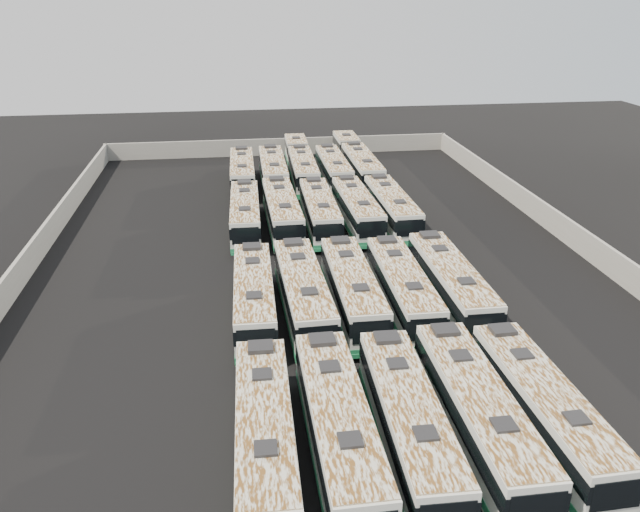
{
  "coord_description": "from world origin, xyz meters",
  "views": [
    {
      "loc": [
        -5.97,
        -45.35,
        20.64
      ],
      "look_at": [
        0.07,
        -1.82,
        1.6
      ],
      "focal_mm": 35.0,
      "sensor_mm": 36.0,
      "label": 1
    }
  ],
  "objects_px": {
    "bus_midback_far_right": "(391,208)",
    "bus_back_left": "(273,171)",
    "bus_midback_center": "(320,212)",
    "bus_midback_right": "(357,209)",
    "bus_back_far_right": "(356,160)",
    "bus_front_far_left": "(265,435)",
    "bus_midback_far_left": "(245,215)",
    "bus_midback_left": "(282,212)",
    "bus_back_far_left": "(242,173)",
    "bus_midfront_far_left": "(254,297)",
    "bus_midfront_left": "(303,294)",
    "bus_front_right": "(477,414)",
    "bus_midfront_far_right": "(451,284)",
    "bus_back_right": "(334,170)",
    "bus_back_center": "(301,163)",
    "bus_midfront_right": "(403,289)",
    "bus_midfront_center": "(352,290)",
    "bus_front_far_right": "(543,409)",
    "bus_front_left": "(338,427)",
    "bus_front_center": "(408,422)"
  },
  "relations": [
    {
      "from": "bus_midback_far_right",
      "to": "bus_back_left",
      "type": "distance_m",
      "value": 17.1
    },
    {
      "from": "bus_midback_center",
      "to": "bus_back_left",
      "type": "bearing_deg",
      "value": 104.29
    },
    {
      "from": "bus_midback_right",
      "to": "bus_back_far_right",
      "type": "distance_m",
      "value": 17.43
    },
    {
      "from": "bus_front_far_left",
      "to": "bus_midback_far_left",
      "type": "relative_size",
      "value": 1.01
    },
    {
      "from": "bus_midback_left",
      "to": "bus_midback_right",
      "type": "xyz_separation_m",
      "value": [
        6.91,
        -0.01,
        -0.06
      ]
    },
    {
      "from": "bus_midback_center",
      "to": "bus_back_far_left",
      "type": "relative_size",
      "value": 1.0
    },
    {
      "from": "bus_midfront_far_left",
      "to": "bus_back_far_left",
      "type": "bearing_deg",
      "value": 91.25
    },
    {
      "from": "bus_midfront_left",
      "to": "bus_midfront_far_left",
      "type": "bearing_deg",
      "value": 177.06
    },
    {
      "from": "bus_front_right",
      "to": "bus_midfront_far_right",
      "type": "xyz_separation_m",
      "value": [
        3.4,
        13.89,
        -0.01
      ]
    },
    {
      "from": "bus_front_far_left",
      "to": "bus_back_far_right",
      "type": "height_order",
      "value": "bus_back_far_right"
    },
    {
      "from": "bus_midback_far_right",
      "to": "bus_back_right",
      "type": "xyz_separation_m",
      "value": [
        -3.22,
        13.88,
        -0.03
      ]
    },
    {
      "from": "bus_midback_far_left",
      "to": "bus_back_center",
      "type": "height_order",
      "value": "bus_back_center"
    },
    {
      "from": "bus_midfront_left",
      "to": "bus_midfront_right",
      "type": "height_order",
      "value": "bus_midfront_left"
    },
    {
      "from": "bus_front_right",
      "to": "bus_midfront_left",
      "type": "distance_m",
      "value": 15.39
    },
    {
      "from": "bus_back_far_left",
      "to": "bus_back_left",
      "type": "height_order",
      "value": "bus_back_left"
    },
    {
      "from": "bus_midfront_far_left",
      "to": "bus_midfront_left",
      "type": "distance_m",
      "value": 3.28
    },
    {
      "from": "bus_midfront_center",
      "to": "bus_back_left",
      "type": "distance_m",
      "value": 30.29
    },
    {
      "from": "bus_front_right",
      "to": "bus_front_far_right",
      "type": "bearing_deg",
      "value": 0.86
    },
    {
      "from": "bus_midback_center",
      "to": "bus_back_far_left",
      "type": "bearing_deg",
      "value": 116.44
    },
    {
      "from": "bus_midfront_center",
      "to": "bus_midback_left",
      "type": "relative_size",
      "value": 0.98
    },
    {
      "from": "bus_midback_far_right",
      "to": "bus_midfront_center",
      "type": "bearing_deg",
      "value": -113.04
    },
    {
      "from": "bus_front_left",
      "to": "bus_back_far_right",
      "type": "height_order",
      "value": "bus_back_far_right"
    },
    {
      "from": "bus_front_left",
      "to": "bus_back_center",
      "type": "relative_size",
      "value": 0.66
    },
    {
      "from": "bus_front_far_left",
      "to": "bus_back_far_right",
      "type": "distance_m",
      "value": 49.38
    },
    {
      "from": "bus_midfront_far_left",
      "to": "bus_midback_far_left",
      "type": "relative_size",
      "value": 1.0
    },
    {
      "from": "bus_front_center",
      "to": "bus_midfront_right",
      "type": "bearing_deg",
      "value": 77.72
    },
    {
      "from": "bus_midback_center",
      "to": "bus_back_far_right",
      "type": "xyz_separation_m",
      "value": [
        6.75,
        17.25,
        0.05
      ]
    },
    {
      "from": "bus_front_right",
      "to": "bus_midback_far_right",
      "type": "xyz_separation_m",
      "value": [
        3.27,
        30.2,
        -0.04
      ]
    },
    {
      "from": "bus_front_right",
      "to": "bus_midfront_center",
      "type": "bearing_deg",
      "value": 104.27
    },
    {
      "from": "bus_front_far_right",
      "to": "bus_back_far_right",
      "type": "xyz_separation_m",
      "value": [
        -0.06,
        47.41,
        0.07
      ]
    },
    {
      "from": "bus_back_far_left",
      "to": "bus_front_right",
      "type": "bearing_deg",
      "value": -76.33
    },
    {
      "from": "bus_front_right",
      "to": "bus_back_right",
      "type": "relative_size",
      "value": 1.04
    },
    {
      "from": "bus_midback_center",
      "to": "bus_midback_left",
      "type": "bearing_deg",
      "value": 178.62
    },
    {
      "from": "bus_back_far_left",
      "to": "bus_midfront_left",
      "type": "bearing_deg",
      "value": -83.03
    },
    {
      "from": "bus_midback_far_left",
      "to": "bus_back_left",
      "type": "distance_m",
      "value": 14.16
    },
    {
      "from": "bus_midback_right",
      "to": "bus_back_far_left",
      "type": "bearing_deg",
      "value": 125.19
    },
    {
      "from": "bus_midback_center",
      "to": "bus_back_center",
      "type": "relative_size",
      "value": 0.65
    },
    {
      "from": "bus_front_left",
      "to": "bus_midfront_center",
      "type": "xyz_separation_m",
      "value": [
        3.28,
        14.0,
        -0.03
      ]
    },
    {
      "from": "bus_back_far_left",
      "to": "bus_back_center",
      "type": "bearing_deg",
      "value": 25.32
    },
    {
      "from": "bus_midfront_far_right",
      "to": "bus_back_right",
      "type": "xyz_separation_m",
      "value": [
        -3.36,
        30.19,
        -0.07
      ]
    },
    {
      "from": "bus_midfront_right",
      "to": "bus_midback_right",
      "type": "distance_m",
      "value": 16.57
    },
    {
      "from": "bus_midfront_center",
      "to": "bus_midback_left",
      "type": "bearing_deg",
      "value": 102.01
    },
    {
      "from": "bus_back_right",
      "to": "bus_front_center",
      "type": "bearing_deg",
      "value": -94.47
    },
    {
      "from": "bus_midfront_far_left",
      "to": "bus_back_right",
      "type": "height_order",
      "value": "bus_midfront_far_left"
    },
    {
      "from": "bus_back_left",
      "to": "bus_midfront_right",
      "type": "bearing_deg",
      "value": -76.93
    },
    {
      "from": "bus_midback_right",
      "to": "bus_midfront_left",
      "type": "bearing_deg",
      "value": -113.6
    },
    {
      "from": "bus_midfront_far_left",
      "to": "bus_back_right",
      "type": "relative_size",
      "value": 1.01
    },
    {
      "from": "bus_midfront_right",
      "to": "bus_back_far_right",
      "type": "distance_m",
      "value": 33.86
    },
    {
      "from": "bus_midback_right",
      "to": "bus_back_center",
      "type": "bearing_deg",
      "value": 100.09
    },
    {
      "from": "bus_front_center",
      "to": "bus_midfront_left",
      "type": "distance_m",
      "value": 14.27
    }
  ]
}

